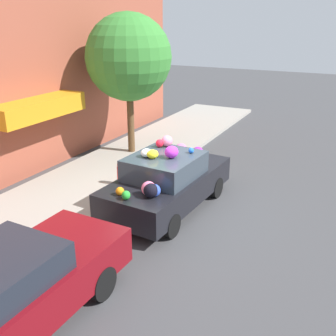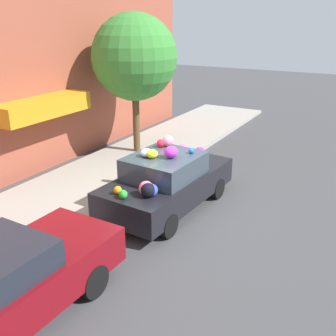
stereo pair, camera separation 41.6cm
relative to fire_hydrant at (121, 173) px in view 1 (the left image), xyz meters
name	(u,v)px [view 1 (the left image)]	position (x,y,z in m)	size (l,w,h in m)	color
ground_plane	(166,207)	(-0.48, -1.73, -0.48)	(60.00, 60.00, 0.00)	#424244
sidewalk_curb	(84,186)	(-0.48, 0.97, -0.41)	(24.00, 3.20, 0.13)	#9E998E
building_facade	(15,74)	(-0.47, 3.20, 2.68)	(18.00, 1.20, 6.41)	#9E4C38
street_tree	(129,58)	(2.75, 1.34, 2.96)	(2.91, 2.91, 4.77)	brown
fire_hydrant	(121,173)	(0.00, 0.00, 0.00)	(0.20, 0.20, 0.70)	red
art_car	(167,181)	(-0.51, -1.79, 0.30)	(4.10, 2.02, 1.79)	black
parked_car_plain	(2,298)	(-5.63, -1.61, 0.28)	(4.58, 1.74, 1.46)	maroon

